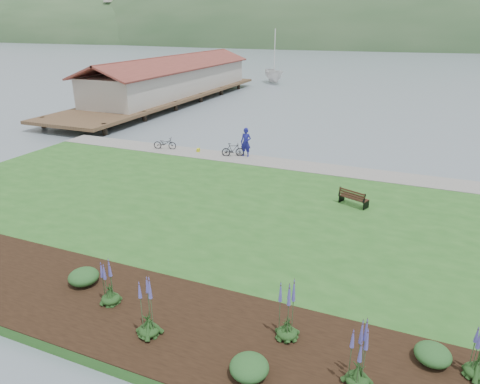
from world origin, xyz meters
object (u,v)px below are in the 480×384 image
Objects in this scene: bicycle_a at (165,143)px; sailboat at (274,83)px; person at (246,140)px; park_bench at (353,197)px.

sailboat reaches higher than bicycle_a.
sailboat is at bearing 105.83° from person.
bicycle_a is at bearing -174.92° from person.
person is at bearing 166.65° from park_bench.
park_bench is 0.66× the size of person.
bicycle_a is at bearing -117.95° from sailboat.
park_bench is 50.39m from sailboat.
bicycle_a is 0.06× the size of sailboat.
sailboat is at bearing -7.85° from bicycle_a.
park_bench reaches higher than bicycle_a.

